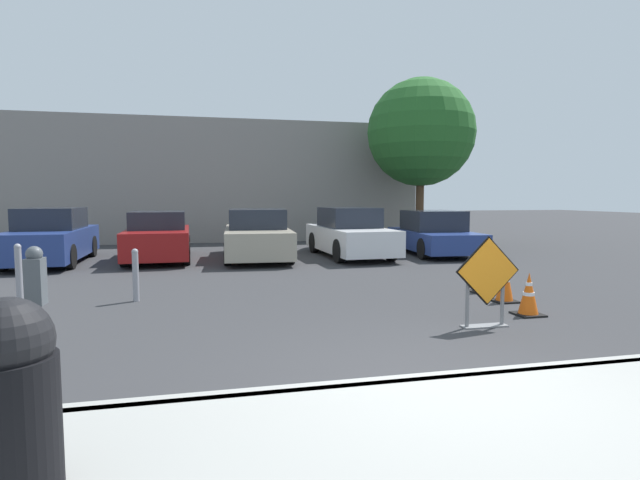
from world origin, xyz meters
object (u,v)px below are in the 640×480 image
object	(u,v)px
traffic_cone_third	(480,277)
parked_car_fourth	(350,234)
road_closed_sign	(487,279)
trash_bin	(9,397)
traffic_cone_second	(505,280)
parked_car_fifth	(434,234)
parking_meter	(37,310)
traffic_cone_nearest	(529,295)
bollard_nearest	(136,274)
parked_car_nearest	(51,238)
parked_car_second	(158,238)
bollard_second	(19,274)
parked_car_third	(257,236)

from	to	relation	value
traffic_cone_third	parked_car_fourth	world-z (taller)	parked_car_fourth
road_closed_sign	trash_bin	world-z (taller)	road_closed_sign
traffic_cone_second	parked_car_fifth	size ratio (longest dim) A/B	0.18
parked_car_fourth	parking_meter	distance (m)	12.63
traffic_cone_nearest	traffic_cone_third	distance (m)	1.94
parked_car_fifth	bollard_nearest	distance (m)	10.35
traffic_cone_nearest	traffic_cone_second	xyz separation A→B (m)	(0.23, 1.00, 0.05)
traffic_cone_nearest	parked_car_nearest	size ratio (longest dim) A/B	0.15
road_closed_sign	traffic_cone_third	bearing A→B (deg)	60.80
parked_car_second	bollard_nearest	distance (m)	6.03
road_closed_sign	parked_car_nearest	size ratio (longest dim) A/B	0.29
parked_car_second	parking_meter	world-z (taller)	parking_meter
trash_bin	bollard_second	distance (m)	6.63
parked_car_nearest	bollard_second	world-z (taller)	parked_car_nearest
bollard_second	bollard_nearest	bearing A→B (deg)	0.00
parked_car_fifth	trash_bin	size ratio (longest dim) A/B	3.69
traffic_cone_third	bollard_nearest	xyz separation A→B (m)	(-6.55, 0.63, 0.20)
trash_bin	bollard_nearest	bearing A→B (deg)	91.04
parked_car_fifth	bollard_second	world-z (taller)	parked_car_fifth
traffic_cone_third	parked_car_second	bearing A→B (deg)	134.99
parked_car_nearest	trash_bin	distance (m)	12.77
traffic_cone_second	parking_meter	distance (m)	7.63
parked_car_nearest	bollard_second	distance (m)	6.16
parked_car_nearest	trash_bin	world-z (taller)	parked_car_nearest
parked_car_fourth	bollard_second	distance (m)	9.48
bollard_nearest	bollard_second	world-z (taller)	bollard_second
traffic_cone_nearest	traffic_cone_third	world-z (taller)	traffic_cone_nearest
parked_car_nearest	parked_car_fourth	xyz separation A→B (m)	(8.73, -0.39, -0.01)
parked_car_fourth	parked_car_fifth	xyz separation A→B (m)	(2.91, 0.06, -0.06)
traffic_cone_second	traffic_cone_nearest	bearing A→B (deg)	-102.85
traffic_cone_second	bollard_second	world-z (taller)	bollard_second
parked_car_fourth	parked_car_fifth	bearing A→B (deg)	178.63
bollard_nearest	trash_bin	bearing A→B (deg)	-88.96
road_closed_sign	trash_bin	bearing A→B (deg)	-147.38
parked_car_nearest	traffic_cone_third	bearing A→B (deg)	144.16
parked_car_nearest	parked_car_third	bearing A→B (deg)	177.09
parked_car_fourth	traffic_cone_third	bearing A→B (deg)	95.08
traffic_cone_nearest	parked_car_third	size ratio (longest dim) A/B	0.14
road_closed_sign	traffic_cone_third	world-z (taller)	road_closed_sign
parking_meter	parked_car_third	bearing A→B (deg)	76.66
traffic_cone_nearest	parking_meter	xyz separation A→B (m)	(-6.18, -3.08, 0.76)
traffic_cone_third	parking_meter	distance (m)	8.22
traffic_cone_second	parked_car_third	xyz separation A→B (m)	(-3.69, 7.40, 0.31)
traffic_cone_second	parking_meter	bearing A→B (deg)	-147.49
parked_car_second	traffic_cone_nearest	bearing A→B (deg)	125.08
parked_car_fourth	bollard_nearest	world-z (taller)	parked_car_fourth
parked_car_second	parked_car_fourth	world-z (taller)	parked_car_fourth
bollard_second	traffic_cone_nearest	bearing A→B (deg)	-17.36
traffic_cone_nearest	trash_bin	xyz separation A→B (m)	(-6.14, -3.77, 0.40)
traffic_cone_second	trash_bin	distance (m)	7.97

